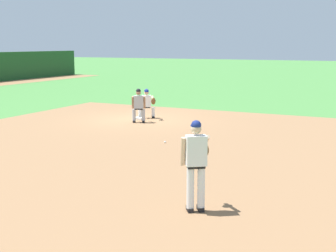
# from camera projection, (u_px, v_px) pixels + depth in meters

# --- Properties ---
(ground_plane) EXTENTS (160.00, 160.00, 0.00)m
(ground_plane) POSITION_uv_depth(u_px,v_px,m) (139.00, 119.00, 20.86)
(ground_plane) COLOR #47843D
(infield_dirt_patch) EXTENTS (18.00, 18.00, 0.01)m
(infield_dirt_patch) POSITION_uv_depth(u_px,v_px,m) (157.00, 148.00, 15.13)
(infield_dirt_patch) COLOR #936B47
(infield_dirt_patch) RESTS_ON ground
(first_base_bag) EXTENTS (0.38, 0.38, 0.09)m
(first_base_bag) POSITION_uv_depth(u_px,v_px,m) (139.00, 118.00, 20.86)
(first_base_bag) COLOR white
(first_base_bag) RESTS_ON ground
(baseball) EXTENTS (0.07, 0.07, 0.07)m
(baseball) POSITION_uv_depth(u_px,v_px,m) (165.00, 142.00, 15.88)
(baseball) COLOR white
(baseball) RESTS_ON ground
(pitcher) EXTENTS (0.85, 0.57, 1.86)m
(pitcher) POSITION_uv_depth(u_px,v_px,m) (196.00, 160.00, 9.25)
(pitcher) COLOR black
(pitcher) RESTS_ON ground
(first_baseman) EXTENTS (0.81, 1.04, 1.34)m
(first_baseman) POSITION_uv_depth(u_px,v_px,m) (147.00, 102.00, 21.02)
(first_baseman) COLOR black
(first_baseman) RESTS_ON ground
(baserunner) EXTENTS (0.61, 0.67, 1.46)m
(baserunner) POSITION_uv_depth(u_px,v_px,m) (139.00, 104.00, 19.88)
(baserunner) COLOR black
(baserunner) RESTS_ON ground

